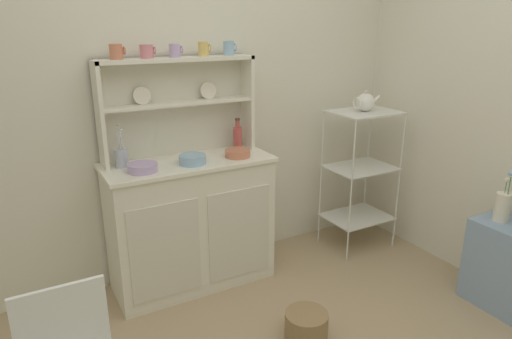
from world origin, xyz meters
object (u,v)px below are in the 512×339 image
Objects in this scene: side_shelf_blue at (511,269)px; flower_vase at (503,205)px; porcelain_teapot at (365,102)px; cup_terracotta_0 at (116,52)px; floor_basket at (306,325)px; bowl_mixing_large at (142,168)px; jam_bottle at (238,137)px; utensil_jar at (121,157)px; hutch_shelf_unit at (176,99)px; hutch_cabinet at (191,222)px; bakers_rack at (361,165)px.

flower_vase is at bearing 89.73° from side_shelf_blue.
cup_terracotta_0 is at bearing 172.13° from porcelain_teapot.
floor_basket is (-1.24, 0.37, -0.19)m from side_shelf_blue.
bowl_mixing_large is 2.16m from flower_vase.
utensil_jar is (-0.79, -0.01, -0.03)m from jam_bottle.
hutch_shelf_unit is 5.68× the size of bowl_mixing_large.
utensil_jar is at bearing 168.84° from hutch_cabinet.
hutch_shelf_unit reaches higher than utensil_jar.
jam_bottle is at bearing 134.70° from flower_vase.
porcelain_teapot is 1.14m from flower_vase.
flower_vase is at bearing -35.11° from hutch_cabinet.
hutch_shelf_unit is 2.31m from side_shelf_blue.
cup_terracotta_0 is (-1.93, 1.35, 1.26)m from side_shelf_blue.
jam_bottle is (-0.94, 0.20, 0.29)m from bakers_rack.
utensil_jar reaches higher than side_shelf_blue.
side_shelf_blue is 1.31m from floor_basket.
jam_bottle is (-1.18, 1.31, 0.68)m from side_shelf_blue.
porcelain_teapot reaches higher than hutch_cabinet.
jam_bottle is 0.98m from porcelain_teapot.
flower_vase is (1.24, -0.25, 0.57)m from floor_basket.
floor_basket is at bearing 163.50° from side_shelf_blue.
bowl_mixing_large is 0.18m from utensil_jar.
hutch_cabinet is 1.97× the size of side_shelf_blue.
porcelain_teapot is at bearing -7.87° from cup_terracotta_0.
cup_terracotta_0 is (-0.69, 0.98, 1.46)m from floor_basket.
floor_basket is at bearing -93.76° from jam_bottle.
hutch_cabinet is 1.36m from bakers_rack.
hutch_cabinet is at bearing 13.27° from bowl_mixing_large.
porcelain_teapot reaches higher than jam_bottle.
flower_vase is (1.57, -1.11, 0.20)m from hutch_cabinet.
utensil_jar is (-0.39, 0.08, 0.48)m from hutch_cabinet.
porcelain_teapot is at bearing -4.77° from hutch_cabinet.
side_shelf_blue is 2.50× the size of jam_bottle.
bakers_rack is at bearing 36.57° from floor_basket.
utensil_jar reaches higher than jam_bottle.
jam_bottle reaches higher than bakers_rack.
jam_bottle is at bearing 86.24° from floor_basket.
jam_bottle is at bearing 131.97° from side_shelf_blue.
cup_terracotta_0 is 0.95m from jam_bottle.
porcelain_teapot is (1.34, -0.11, 0.70)m from hutch_cabinet.
cup_terracotta_0 is (-0.36, -0.04, 0.30)m from hutch_shelf_unit.
bowl_mixing_large is (-0.64, 0.78, 0.81)m from floor_basket.
flower_vase is at bearing -32.49° from cup_terracotta_0.
floor_basket is at bearing -50.71° from bowl_mixing_large.
flower_vase is at bearing -76.55° from porcelain_teapot.
hutch_cabinet is 0.63m from utensil_jar.
side_shelf_blue is 2.43× the size of porcelain_teapot.
bakers_rack is 1.66m from bowl_mixing_large.
cup_terracotta_0 reaches higher than flower_vase.
porcelain_teapot is (-0.24, 1.11, 0.87)m from side_shelf_blue.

